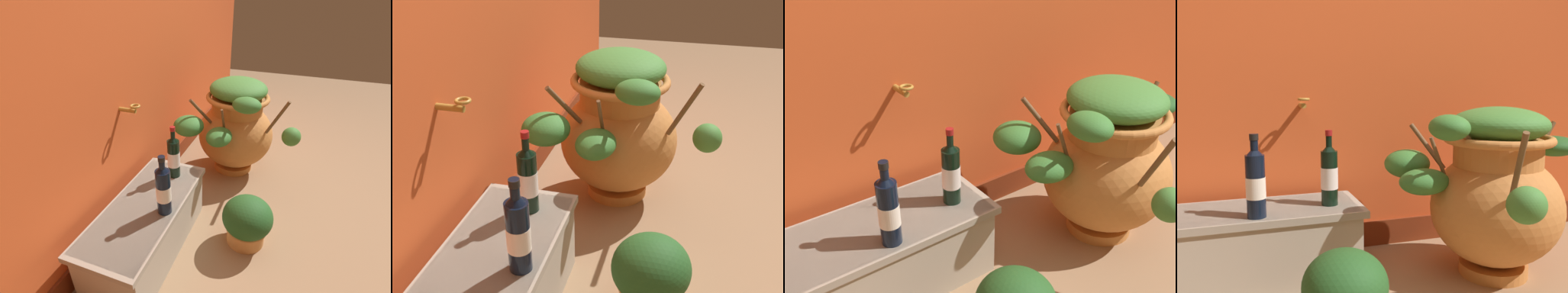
% 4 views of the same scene
% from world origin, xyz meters
% --- Properties ---
extents(terracotta_urn, '(0.87, 0.85, 0.75)m').
position_xyz_m(terracotta_urn, '(0.51, 0.62, 0.38)').
color(terracotta_urn, '#CC7F3D').
rests_on(terracotta_urn, ground_plane).
extents(stone_ledge, '(0.87, 0.37, 0.32)m').
position_xyz_m(stone_ledge, '(-0.47, 0.85, 0.18)').
color(stone_ledge, '#B2A893').
rests_on(stone_ledge, ground_plane).
extents(wine_bottle_left, '(0.07, 0.07, 0.33)m').
position_xyz_m(wine_bottle_left, '(-0.17, 0.82, 0.46)').
color(wine_bottle_left, black).
rests_on(wine_bottle_left, stone_ledge).
extents(wine_bottle_middle, '(0.08, 0.08, 0.33)m').
position_xyz_m(wine_bottle_middle, '(-0.48, 0.74, 0.47)').
color(wine_bottle_middle, black).
rests_on(wine_bottle_middle, stone_ledge).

